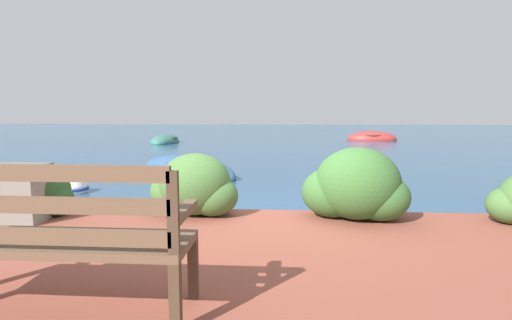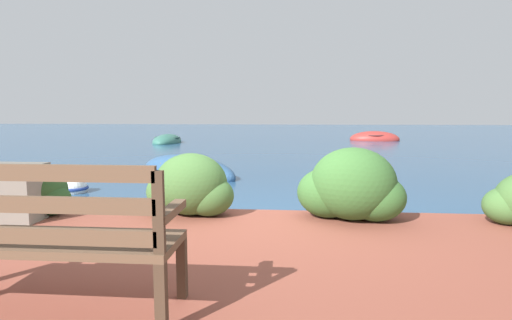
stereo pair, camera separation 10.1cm
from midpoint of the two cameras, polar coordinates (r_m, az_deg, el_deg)
name	(u,v)px [view 1 (the left image)]	position (r m, az deg, el deg)	size (l,w,h in m)	color
ground_plane	(264,227)	(5.04, 0.64, -9.52)	(80.00, 80.00, 0.00)	navy
park_bench	(53,235)	(2.68, -27.94, -9.50)	(1.60, 0.48, 0.93)	#433123
hedge_clump_far_left	(40,194)	(5.36, -28.99, -4.21)	(0.86, 0.62, 0.58)	#284C23
hedge_clump_left	(194,188)	(4.76, -9.42, -3.97)	(1.07, 0.77, 0.73)	#426B33
hedge_clump_centre	(356,188)	(4.63, 13.44, -3.91)	(1.19, 0.86, 0.81)	#38662D
rowboat_nearest	(187,172)	(9.22, -10.18, -1.68)	(2.92, 2.44, 0.78)	#2D517A
rowboat_mid	(165,142)	(18.78, -13.04, 2.58)	(1.17, 2.41, 0.70)	#336B5B
rowboat_far	(372,139)	(20.68, 16.08, 2.90)	(2.50, 1.40, 0.82)	#9E2D28
mooring_buoy	(74,188)	(7.77, -24.88, -3.70)	(0.50, 0.50, 0.46)	white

